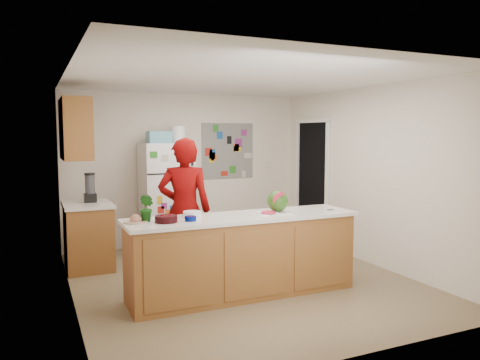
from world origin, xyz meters
name	(u,v)px	position (x,y,z in m)	size (l,w,h in m)	color
floor	(241,281)	(0.00, 0.00, -0.01)	(4.00, 4.50, 0.02)	brown
wall_back	(186,169)	(0.00, 2.26, 1.25)	(4.00, 0.02, 2.50)	beige
wall_left	(69,189)	(-2.01, 0.00, 1.25)	(0.02, 4.50, 2.50)	beige
wall_right	(371,176)	(2.01, 0.00, 1.25)	(0.02, 4.50, 2.50)	beige
ceiling	(241,78)	(0.00, 0.00, 2.51)	(4.00, 4.50, 0.02)	white
doorway	(313,183)	(1.99, 1.45, 1.02)	(0.03, 0.85, 2.04)	black
peninsula_base	(243,257)	(-0.20, -0.50, 0.44)	(2.60, 0.62, 0.88)	brown
peninsula_top	(243,217)	(-0.20, -0.50, 0.90)	(2.68, 0.70, 0.04)	silver
side_counter_base	(88,237)	(-1.69, 1.35, 0.43)	(0.60, 0.80, 0.86)	brown
side_counter_top	(87,205)	(-1.69, 1.35, 0.88)	(0.64, 0.84, 0.04)	silver
upper_cabinets	(75,129)	(-1.82, 1.30, 1.90)	(0.35, 1.00, 0.80)	brown
refrigerator	(166,197)	(-0.45, 1.88, 0.85)	(0.75, 0.70, 1.70)	silver
fridge_top_bin	(159,137)	(-0.55, 1.88, 1.79)	(0.35, 0.28, 0.18)	#5999B2
photo_collage	(228,151)	(0.75, 2.24, 1.55)	(0.95, 0.01, 0.95)	slate
person	(185,210)	(-0.65, 0.26, 0.90)	(0.65, 0.43, 1.79)	#630303
blender_appliance	(90,188)	(-1.64, 1.44, 1.09)	(0.13, 0.13, 0.38)	black
cutting_board	(274,213)	(0.18, -0.51, 0.93)	(0.38, 0.29, 0.01)	silver
watermelon	(278,201)	(0.24, -0.49, 1.06)	(0.25, 0.25, 0.25)	#305C0F
watermelon_slice	(268,212)	(0.09, -0.56, 0.94)	(0.16, 0.16, 0.02)	red
cherry_bowl	(166,219)	(-1.10, -0.55, 0.96)	(0.23, 0.23, 0.07)	black
white_bowl	(192,214)	(-0.75, -0.35, 0.95)	(0.21, 0.21, 0.06)	white
cobalt_bowl	(190,219)	(-0.85, -0.58, 0.95)	(0.13, 0.13, 0.05)	#000F5A
plate	(136,222)	(-1.40, -0.44, 0.93)	(0.25, 0.25, 0.02)	#C0B094
paper_towel	(270,213)	(0.13, -0.50, 0.93)	(0.17, 0.15, 0.02)	white
keys	(331,210)	(0.91, -0.60, 0.93)	(0.08, 0.04, 0.01)	slate
potted_plant	(147,208)	(-1.28, -0.45, 1.07)	(0.16, 0.13, 0.29)	#144215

